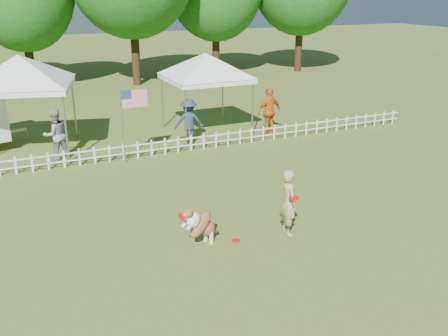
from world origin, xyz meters
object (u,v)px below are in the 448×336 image
object	(u,v)px
handler	(289,202)
spectator_a	(55,135)
canopy_tent_left	(24,106)
canopy_tent_right	(206,94)
flag_pole	(123,127)
spectator_c	(269,111)
spectator_b	(189,122)
dog	(201,224)
frisbee_on_turf	(236,241)

from	to	relation	value
handler	spectator_a	world-z (taller)	spectator_a
canopy_tent_left	canopy_tent_right	xyz separation A→B (m)	(6.90, -0.16, -0.13)
canopy_tent_right	spectator_a	bearing A→B (deg)	-169.94
flag_pole	spectator_a	world-z (taller)	flag_pole
spectator_a	spectator_c	size ratio (longest dim) A/B	0.92
spectator_c	spectator_b	bearing A→B (deg)	-11.26
canopy_tent_right	flag_pole	xyz separation A→B (m)	(-4.04, -2.50, -0.31)
handler	spectator_b	bearing A→B (deg)	3.70
dog	frisbee_on_turf	distance (m)	0.99
canopy_tent_left	canopy_tent_right	world-z (taller)	canopy_tent_left
canopy_tent_left	flag_pole	xyz separation A→B (m)	(2.86, -2.66, -0.45)
flag_pole	spectator_a	size ratio (longest dim) A/B	1.43
canopy_tent_right	spectator_c	xyz separation A→B (m)	(2.17, -1.43, -0.62)
frisbee_on_turf	spectator_b	xyz separation A→B (m)	(1.79, 7.86, 0.86)
flag_pole	spectator_c	world-z (taller)	flag_pole
handler	spectator_b	size ratio (longest dim) A/B	0.94
canopy_tent_left	flag_pole	world-z (taller)	canopy_tent_left
frisbee_on_turf	spectator_b	bearing A→B (deg)	77.18
flag_pole	spectator_b	size ratio (longest dim) A/B	1.45
canopy_tent_right	spectator_c	distance (m)	2.67
dog	flag_pole	xyz separation A→B (m)	(-0.19, 6.53, 0.72)
dog	spectator_a	size ratio (longest dim) A/B	0.61
spectator_c	flag_pole	bearing A→B (deg)	0.63
canopy_tent_left	spectator_c	size ratio (longest dim) A/B	1.78
frisbee_on_turf	canopy_tent_left	size ratio (longest dim) A/B	0.06
handler	spectator_c	size ratio (longest dim) A/B	0.85
frisbee_on_turf	canopy_tent_right	size ratio (longest dim) A/B	0.06
handler	spectator_c	world-z (taller)	spectator_c
canopy_tent_left	spectator_b	xyz separation A→B (m)	(5.66, -1.46, -0.84)
frisbee_on_turf	spectator_a	xyz separation A→B (m)	(-3.06, 8.03, 0.88)
dog	spectator_b	distance (m)	8.16
frisbee_on_turf	spectator_b	distance (m)	8.10
handler	spectator_a	bearing A→B (deg)	35.23
flag_pole	spectator_b	bearing A→B (deg)	19.99
spectator_b	spectator_c	size ratio (longest dim) A/B	0.90
frisbee_on_turf	canopy_tent_right	distance (m)	9.77
handler	canopy_tent_right	xyz separation A→B (m)	(1.70, 9.30, 0.76)
spectator_b	canopy_tent_right	bearing A→B (deg)	-116.03
canopy_tent_right	spectator_c	world-z (taller)	canopy_tent_right
frisbee_on_turf	spectator_b	size ratio (longest dim) A/B	0.11
frisbee_on_turf	spectator_c	distance (m)	9.36
handler	canopy_tent_left	size ratio (longest dim) A/B	0.48
spectator_c	spectator_a	bearing A→B (deg)	-11.20
frisbee_on_turf	spectator_a	distance (m)	8.63
flag_pole	dog	bearing A→B (deg)	-91.43
spectator_b	spectator_c	distance (m)	3.42
canopy_tent_left	spectator_c	bearing A→B (deg)	3.77
frisbee_on_turf	spectator_b	world-z (taller)	spectator_b
dog	canopy_tent_left	size ratio (longest dim) A/B	0.32
canopy_tent_left	spectator_a	world-z (taller)	canopy_tent_left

